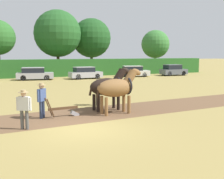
{
  "coord_description": "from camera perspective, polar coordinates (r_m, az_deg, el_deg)",
  "views": [
    {
      "loc": [
        -3.35,
        -11.31,
        3.23
      ],
      "look_at": [
        2.97,
        3.79,
        1.1
      ],
      "focal_mm": 45.0,
      "sensor_mm": 36.0,
      "label": 1
    }
  ],
  "objects": [
    {
      "name": "ground_plane",
      "position": [
        12.23,
        -6.06,
        -7.94
      ],
      "size": [
        240.0,
        240.0,
        0.0
      ],
      "primitive_type": "plane",
      "color": "#998447"
    },
    {
      "name": "draft_horse_lead_right",
      "position": [
        15.91,
        -0.81,
        0.68
      ],
      "size": [
        2.71,
        1.18,
        2.48
      ],
      "rotation": [
        0.0,
        0.0,
        0.09
      ],
      "color": "black",
      "rests_on": "ground"
    },
    {
      "name": "farmer_at_plow",
      "position": [
        14.3,
        -14.09,
        -1.58
      ],
      "size": [
        0.48,
        0.54,
        1.77
      ],
      "rotation": [
        0.0,
        0.0,
        -0.72
      ],
      "color": "#28334C",
      "rests_on": "ground"
    },
    {
      "name": "hedgerow",
      "position": [
        39.11,
        -17.83,
        4.06
      ],
      "size": [
        57.03,
        1.72,
        2.38
      ],
      "primitive_type": "cube",
      "color": "#286023",
      "rests_on": "ground"
    },
    {
      "name": "farmer_onlooker_left",
      "position": [
        12.42,
        -17.45,
        -3.3
      ],
      "size": [
        0.59,
        0.43,
        1.7
      ],
      "rotation": [
        0.0,
        0.0,
        1.07
      ],
      "color": "#4C4C4C",
      "rests_on": "ground"
    },
    {
      "name": "plowed_furrow_strip",
      "position": [
        14.1,
        -18.01,
        -6.18
      ],
      "size": [
        32.23,
        6.3,
        0.01
      ],
      "primitive_type": "cube",
      "rotation": [
        0.0,
        0.0,
        0.09
      ],
      "color": "brown",
      "rests_on": "ground"
    },
    {
      "name": "parked_car_far_right",
      "position": [
        38.78,
        4.38,
        3.67
      ],
      "size": [
        4.44,
        2.53,
        1.49
      ],
      "rotation": [
        0.0,
        0.0,
        -0.21
      ],
      "color": "silver",
      "rests_on": "ground"
    },
    {
      "name": "tree_center_right",
      "position": [
        43.45,
        -11.02,
        11.09
      ],
      "size": [
        7.01,
        7.01,
        9.64
      ],
      "color": "#4C3823",
      "rests_on": "ground"
    },
    {
      "name": "parked_car_center_right",
      "position": [
        35.31,
        -15.44,
        3.08
      ],
      "size": [
        4.59,
        2.51,
        1.52
      ],
      "rotation": [
        0.0,
        0.0,
        -0.17
      ],
      "color": "#A8A8B2",
      "rests_on": "ground"
    },
    {
      "name": "tree_right",
      "position": [
        46.36,
        -4.21,
        10.37
      ],
      "size": [
        6.33,
        6.33,
        8.82
      ],
      "color": "#423323",
      "rests_on": "ground"
    },
    {
      "name": "parked_car_right",
      "position": [
        35.68,
        -5.48,
        3.35
      ],
      "size": [
        4.16,
        1.93,
        1.51
      ],
      "rotation": [
        0.0,
        0.0,
        0.05
      ],
      "color": "#A8A8B2",
      "rests_on": "ground"
    },
    {
      "name": "draft_horse_lead_left",
      "position": [
        14.93,
        1.08,
        0.38
      ],
      "size": [
        2.79,
        1.18,
        2.47
      ],
      "rotation": [
        0.0,
        0.0,
        0.09
      ],
      "color": "brown",
      "rests_on": "ground"
    },
    {
      "name": "tree_far_right",
      "position": [
        50.41,
        8.8,
        9.08
      ],
      "size": [
        4.91,
        4.91,
        7.25
      ],
      "color": "#423323",
      "rests_on": "ground"
    },
    {
      "name": "parked_car_end_right",
      "position": [
        41.74,
        12.33,
        3.85
      ],
      "size": [
        3.83,
        1.79,
        1.6
      ],
      "rotation": [
        0.0,
        0.0,
        -0.02
      ],
      "color": "#565B66",
      "rests_on": "ground"
    },
    {
      "name": "plow",
      "position": [
        14.55,
        -9.37,
        -4.21
      ],
      "size": [
        1.77,
        0.49,
        1.13
      ],
      "rotation": [
        0.0,
        0.0,
        0.09
      ],
      "color": "#4C331E",
      "rests_on": "ground"
    },
    {
      "name": "farmer_beside_team",
      "position": [
        17.35,
        -2.88,
        -0.2
      ],
      "size": [
        0.53,
        0.43,
        1.62
      ],
      "rotation": [
        0.0,
        0.0,
        -0.94
      ],
      "color": "#38332D",
      "rests_on": "ground"
    }
  ]
}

